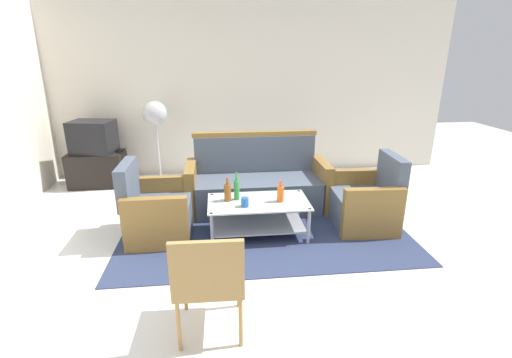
% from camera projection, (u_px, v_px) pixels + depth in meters
% --- Properties ---
extents(ground_plane, '(14.00, 14.00, 0.00)m').
position_uv_depth(ground_plane, '(286.00, 265.00, 3.52)').
color(ground_plane, white).
extents(wall_back, '(6.52, 0.12, 2.80)m').
position_uv_depth(wall_back, '(253.00, 88.00, 5.93)').
color(wall_back, silver).
rests_on(wall_back, ground).
extents(rug, '(3.22, 2.02, 0.01)m').
position_uv_depth(rug, '(264.00, 228.00, 4.25)').
color(rug, '#2D3856').
rests_on(rug, ground).
extents(couch, '(1.80, 0.74, 0.96)m').
position_uv_depth(couch, '(257.00, 185.00, 4.73)').
color(couch, '#4C5666').
rests_on(couch, rug).
extents(armchair_left, '(0.70, 0.76, 0.85)m').
position_uv_depth(armchair_left, '(157.00, 212.00, 3.98)').
color(armchair_left, '#4C5666').
rests_on(armchair_left, rug).
extents(armchair_right, '(0.73, 0.79, 0.85)m').
position_uv_depth(armchair_right, '(366.00, 203.00, 4.24)').
color(armchair_right, '#4C5666').
rests_on(armchair_right, rug).
extents(coffee_table, '(1.10, 0.60, 0.40)m').
position_uv_depth(coffee_table, '(258.00, 213.00, 4.01)').
color(coffee_table, silver).
rests_on(coffee_table, rug).
extents(bottle_brown, '(0.08, 0.08, 0.27)m').
position_uv_depth(bottle_brown, '(228.00, 192.00, 3.95)').
color(bottle_brown, brown).
rests_on(bottle_brown, coffee_table).
extents(bottle_green, '(0.06, 0.06, 0.31)m').
position_uv_depth(bottle_green, '(237.00, 189.00, 3.98)').
color(bottle_green, '#2D8C38').
rests_on(bottle_green, coffee_table).
extents(bottle_orange, '(0.08, 0.08, 0.24)m').
position_uv_depth(bottle_orange, '(281.00, 194.00, 3.93)').
color(bottle_orange, '#D85919').
rests_on(bottle_orange, coffee_table).
extents(cup, '(0.08, 0.08, 0.10)m').
position_uv_depth(cup, '(245.00, 202.00, 3.82)').
color(cup, '#2659A5').
rests_on(cup, coffee_table).
extents(tv_stand, '(0.80, 0.50, 0.52)m').
position_uv_depth(tv_stand, '(98.00, 169.00, 5.58)').
color(tv_stand, black).
rests_on(tv_stand, ground).
extents(television, '(0.66, 0.53, 0.48)m').
position_uv_depth(television, '(93.00, 137.00, 5.41)').
color(television, black).
rests_on(television, tv_stand).
extents(pedestal_fan, '(0.36, 0.36, 1.27)m').
position_uv_depth(pedestal_fan, '(155.00, 118.00, 5.47)').
color(pedestal_fan, '#2D2D33').
rests_on(pedestal_fan, ground).
extents(wicker_chair, '(0.49, 0.49, 0.84)m').
position_uv_depth(wicker_chair, '(209.00, 277.00, 2.48)').
color(wicker_chair, '#AD844C').
rests_on(wicker_chair, ground).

